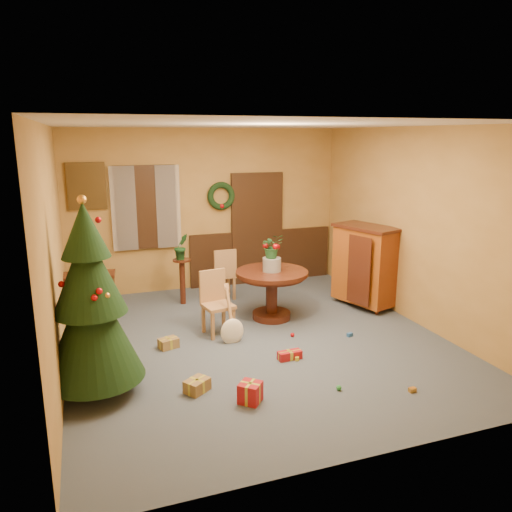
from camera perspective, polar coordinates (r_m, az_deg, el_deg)
name	(u,v)px	position (r m, az deg, el deg)	size (l,w,h in m)	color
room_envelope	(219,227)	(9.23, -4.26, 3.27)	(5.50, 5.50, 5.50)	#333C4A
dining_table	(272,285)	(7.66, 1.81, -3.37)	(1.11, 1.11, 0.76)	black
urn	(272,264)	(7.57, 1.83, -0.97)	(0.28, 0.28, 0.20)	slate
centerpiece_plant	(272,246)	(7.50, 1.84, 1.15)	(0.33, 0.29, 0.37)	#1E4C23
chair_near	(216,300)	(7.14, -4.62, -5.04)	(0.46, 0.46, 0.91)	olive
chair_far	(224,272)	(8.57, -3.72, -1.87)	(0.40, 0.40, 0.90)	olive
guitar	(232,316)	(6.82, -2.76, -6.84)	(0.33, 0.15, 0.77)	white
plant_stand	(182,276)	(8.43, -8.42, -2.30)	(0.30, 0.30, 0.77)	black
stand_plant	(181,247)	(8.30, -8.54, 1.07)	(0.24, 0.19, 0.43)	#19471E
christmas_tree	(90,304)	(5.58, -18.40, -5.18)	(1.06, 1.06, 2.19)	#382111
writing_desk	(88,285)	(8.09, -18.60, -3.12)	(0.84, 0.48, 0.72)	black
sideboard	(365,264)	(8.35, 12.34, -0.86)	(0.86, 1.18, 1.35)	#541709
gift_a	(197,385)	(5.75, -6.75, -14.47)	(0.33, 0.31, 0.14)	brown
gift_b	(250,392)	(5.50, -0.66, -15.33)	(0.31, 0.31, 0.22)	#A71619
gift_c	(169,343)	(6.87, -9.97, -9.78)	(0.29, 0.24, 0.14)	brown
gift_d	(290,355)	(6.47, 3.87, -11.23)	(0.31, 0.14, 0.11)	#A71619
toy_a	(350,335)	(7.26, 10.66, -8.83)	(0.08, 0.05, 0.05)	#225496
toy_b	(339,388)	(5.83, 9.45, -14.63)	(0.06, 0.06, 0.06)	#258A3A
toy_c	(297,358)	(6.46, 4.67, -11.56)	(0.08, 0.05, 0.05)	yellow
toy_d	(292,335)	(7.14, 4.18, -8.98)	(0.06, 0.06, 0.06)	#BB0C12
toy_e	(412,390)	(5.98, 17.43, -14.39)	(0.08, 0.05, 0.05)	gold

